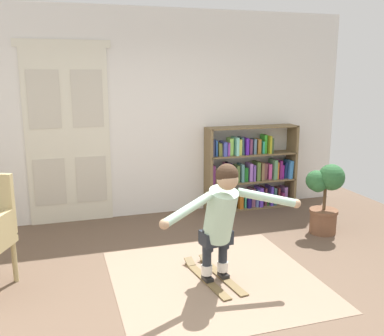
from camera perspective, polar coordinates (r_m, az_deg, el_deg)
ground_plane at (r=4.22m, az=2.27°, el=-16.48°), size 7.20×7.20×0.00m
back_wall at (r=6.23m, az=-5.69°, el=6.98°), size 6.00×0.10×2.90m
double_door at (r=6.07m, az=-15.95°, el=4.33°), size 1.22×0.05×2.45m
rug at (r=4.52m, az=2.98°, el=-14.33°), size 2.00×1.97×0.01m
bookshelf at (r=6.64m, az=7.50°, el=-0.57°), size 1.42×0.30×1.25m
potted_plant at (r=5.79m, az=16.96°, el=-3.42°), size 0.47×0.39×0.91m
skis_pair at (r=4.54m, az=2.78°, el=-13.96°), size 0.39×0.92×0.07m
person_skier at (r=4.14m, az=3.86°, el=-6.02°), size 1.44×0.64×1.16m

